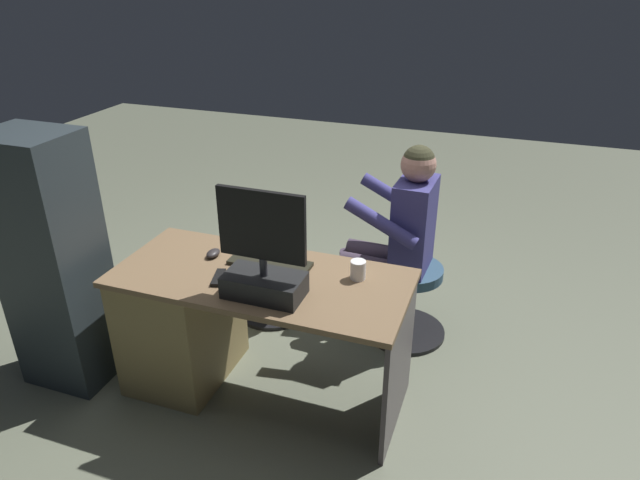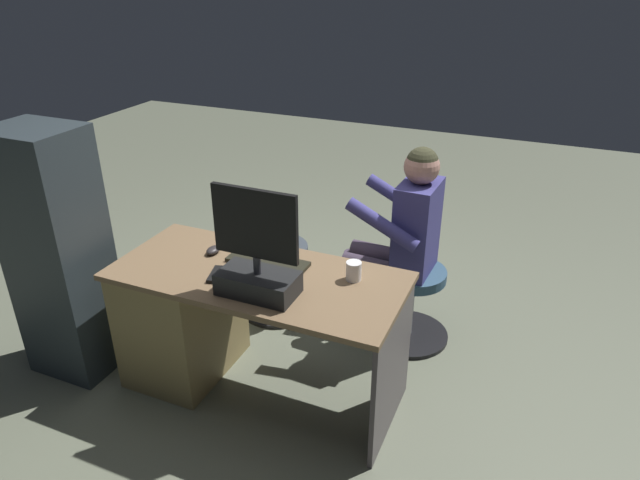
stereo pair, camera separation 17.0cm
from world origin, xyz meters
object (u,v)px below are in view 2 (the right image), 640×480
at_px(desk, 199,313).
at_px(tv_remote, 215,274).
at_px(teddy_bear, 276,226).
at_px(person, 401,230).
at_px(monitor, 257,265).
at_px(visitor_chair, 411,299).
at_px(office_chair_teddy, 277,273).
at_px(cup, 354,271).
at_px(computer_mouse, 213,250).
at_px(keyboard, 267,262).

height_order(desk, tv_remote, tv_remote).
bearing_deg(teddy_bear, person, -178.18).
distance_m(monitor, teddy_bear, 1.01).
bearing_deg(visitor_chair, office_chair_teddy, 2.60).
distance_m(monitor, tv_remote, 0.31).
height_order(desk, teddy_bear, teddy_bear).
relative_size(cup, teddy_bear, 0.31).
bearing_deg(cup, computer_mouse, 2.44).
distance_m(cup, person, 0.64).
relative_size(keyboard, person, 0.35).
height_order(cup, person, person).
height_order(desk, computer_mouse, computer_mouse).
relative_size(office_chair_teddy, visitor_chair, 1.01).
distance_m(visitor_chair, person, 0.45).
xyz_separation_m(computer_mouse, cup, (-0.77, -0.03, 0.03)).
height_order(computer_mouse, person, person).
xyz_separation_m(keyboard, tv_remote, (0.17, 0.21, -0.00)).
bearing_deg(office_chair_teddy, cup, 140.78).
height_order(teddy_bear, visitor_chair, teddy_bear).
bearing_deg(tv_remote, monitor, 152.88).
distance_m(keyboard, tv_remote, 0.27).
relative_size(cup, person, 0.08).
bearing_deg(tv_remote, person, -144.23).
height_order(computer_mouse, tv_remote, computer_mouse).
bearing_deg(keyboard, computer_mouse, 2.46).
distance_m(monitor, keyboard, 0.32).
xyz_separation_m(teddy_bear, person, (-0.79, -0.03, 0.11)).
distance_m(cup, office_chair_teddy, 1.07).
height_order(keyboard, cup, cup).
height_order(teddy_bear, person, person).
bearing_deg(cup, person, -94.93).
height_order(desk, office_chair_teddy, desk).
bearing_deg(desk, visitor_chair, -141.61).
height_order(tv_remote, teddy_bear, teddy_bear).
xyz_separation_m(computer_mouse, visitor_chair, (-0.92, -0.67, -0.47)).
height_order(computer_mouse, teddy_bear, teddy_bear).
distance_m(computer_mouse, person, 1.06).
bearing_deg(cup, office_chair_teddy, -39.22).
bearing_deg(tv_remote, cup, -175.74).
bearing_deg(cup, teddy_bear, -39.72).
bearing_deg(tv_remote, keyboard, -144.91).
height_order(desk, monitor, monitor).
height_order(keyboard, visitor_chair, keyboard).
xyz_separation_m(desk, computer_mouse, (-0.06, -0.10, 0.35)).
bearing_deg(teddy_bear, computer_mouse, 87.05).
distance_m(monitor, computer_mouse, 0.50).
xyz_separation_m(desk, keyboard, (-0.37, -0.11, 0.34)).
xyz_separation_m(desk, tv_remote, (-0.20, 0.10, 0.34)).
distance_m(tv_remote, person, 1.11).
relative_size(office_chair_teddy, person, 0.41).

